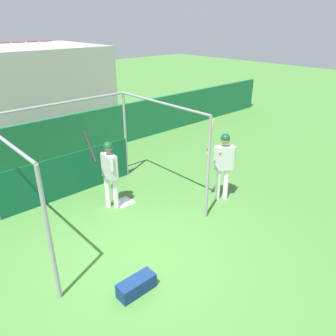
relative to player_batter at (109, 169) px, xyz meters
The scene contains 7 objects.
ground_plane 2.51m from the player_batter, 106.08° to the right, with size 60.00×60.00×0.00m, color #477F38.
outfield_wall 3.80m from the player_batter, 99.56° to the left, with size 24.00×0.12×1.49m.
batting_cage 0.88m from the player_batter, 120.07° to the left, with size 3.83×3.29×2.55m.
home_plate 1.13m from the player_batter, ahead, with size 0.44×0.44×0.02m.
player_batter is the anchor object (origin of this frame).
player_waiting 2.87m from the player_batter, 33.65° to the right, with size 0.82×0.63×2.15m.
equipment_bag 3.13m from the player_batter, 115.19° to the right, with size 0.70×0.28×0.28m.
Camera 1 is at (-3.16, -4.10, 4.39)m, focal length 35.00 mm.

